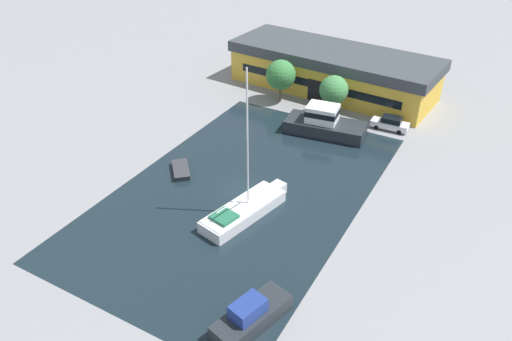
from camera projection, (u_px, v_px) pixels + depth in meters
name	position (u px, v px, depth m)	size (l,w,h in m)	color
ground_plane	(243.00, 191.00, 51.87)	(440.00, 440.00, 0.00)	gray
water_canal	(243.00, 191.00, 51.87)	(23.41, 38.03, 0.01)	black
warehouse_building	(333.00, 70.00, 72.59)	(30.85, 13.01, 6.02)	gold
quay_tree_near_building	(281.00, 75.00, 68.54)	(4.13, 4.13, 6.02)	brown
quay_tree_by_water	(334.00, 90.00, 64.96)	(3.80, 3.80, 5.55)	brown
parked_car	(390.00, 123.00, 63.08)	(4.72, 1.96, 1.72)	silver
sailboat_moored	(245.00, 209.00, 48.07)	(4.91, 10.73, 14.92)	silver
motor_cruiser	(324.00, 124.00, 61.93)	(10.37, 5.33, 3.69)	#23282D
small_dinghy	(181.00, 170.00, 54.76)	(3.85, 4.00, 0.62)	#23282D
cabin_boat	(251.00, 316.00, 36.77)	(4.00, 6.94, 2.52)	#23282D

